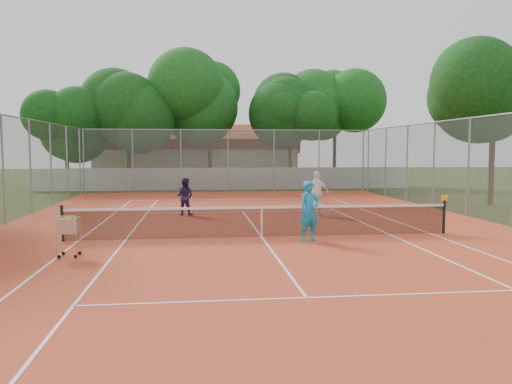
{
  "coord_description": "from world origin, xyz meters",
  "views": [
    {
      "loc": [
        -1.96,
        -15.13,
        2.72
      ],
      "look_at": [
        0.0,
        1.5,
        1.3
      ],
      "focal_mm": 35.0,
      "sensor_mm": 36.0,
      "label": 1
    }
  ],
  "objects": [
    {
      "name": "perimeter_fence",
      "position": [
        0.0,
        0.0,
        2.0
      ],
      "size": [
        18.0,
        34.0,
        4.0
      ],
      "primitive_type": "cube",
      "color": "slate",
      "rests_on": "ground"
    },
    {
      "name": "court_pad",
      "position": [
        0.0,
        0.0,
        0.01
      ],
      "size": [
        18.0,
        34.0,
        0.02
      ],
      "primitive_type": "cube",
      "color": "#BE4425",
      "rests_on": "ground"
    },
    {
      "name": "player_far_left",
      "position": [
        -2.48,
        5.61,
        0.79
      ],
      "size": [
        0.91,
        0.82,
        1.55
      ],
      "primitive_type": "imported",
      "rotation": [
        0.0,
        0.0,
        2.77
      ],
      "color": "#241746",
      "rests_on": "court_pad"
    },
    {
      "name": "tropical_trees",
      "position": [
        0.0,
        22.0,
        5.0
      ],
      "size": [
        29.0,
        19.0,
        10.0
      ],
      "primitive_type": "cube",
      "color": "#0D3610",
      "rests_on": "ground"
    },
    {
      "name": "clubhouse",
      "position": [
        -2.0,
        29.0,
        2.2
      ],
      "size": [
        16.4,
        9.0,
        4.4
      ],
      "primitive_type": "cube",
      "color": "beige",
      "rests_on": "ground"
    },
    {
      "name": "ball_hopper",
      "position": [
        -5.18,
        -2.3,
        0.57
      ],
      "size": [
        0.65,
        0.65,
        1.09
      ],
      "primitive_type": "cube",
      "rotation": [
        0.0,
        0.0,
        0.28
      ],
      "color": "silver",
      "rests_on": "court_pad"
    },
    {
      "name": "player_far_right",
      "position": [
        2.94,
        4.91,
        0.93
      ],
      "size": [
        1.15,
        0.69,
        1.83
      ],
      "primitive_type": "imported",
      "rotation": [
        0.0,
        0.0,
        3.38
      ],
      "color": "white",
      "rests_on": "court_pad"
    },
    {
      "name": "player_near",
      "position": [
        1.31,
        -0.83,
        0.92
      ],
      "size": [
        0.77,
        0.64,
        1.79
      ],
      "primitive_type": "imported",
      "rotation": [
        0.0,
        0.0,
        0.38
      ],
      "color": "#1690BF",
      "rests_on": "court_pad"
    },
    {
      "name": "court_lines",
      "position": [
        0.0,
        0.0,
        0.02
      ],
      "size": [
        10.98,
        23.78,
        0.01
      ],
      "primitive_type": "cube",
      "color": "white",
      "rests_on": "court_pad"
    },
    {
      "name": "tennis_net",
      "position": [
        0.0,
        0.0,
        0.51
      ],
      "size": [
        11.88,
        0.1,
        0.98
      ],
      "primitive_type": "cube",
      "color": "black",
      "rests_on": "court_pad"
    },
    {
      "name": "ground",
      "position": [
        0.0,
        0.0,
        0.0
      ],
      "size": [
        120.0,
        120.0,
        0.0
      ],
      "primitive_type": "plane",
      "color": "#1C350E",
      "rests_on": "ground"
    },
    {
      "name": "boundary_wall",
      "position": [
        0.0,
        19.0,
        0.75
      ],
      "size": [
        26.0,
        0.3,
        1.5
      ],
      "primitive_type": "cube",
      "color": "silver",
      "rests_on": "ground"
    }
  ]
}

